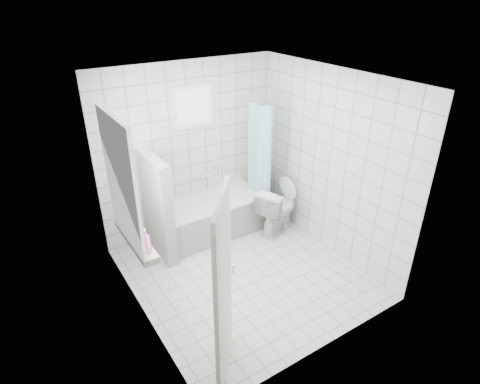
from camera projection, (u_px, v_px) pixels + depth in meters
ground at (244, 273)px, 5.45m from camera, size 3.00×3.00×0.00m
ceiling at (245, 79)px, 4.25m from camera, size 3.00×3.00×0.00m
wall_back at (189, 150)px, 5.97m from camera, size 2.80×0.02×2.60m
wall_front at (333, 249)px, 3.73m from camera, size 2.80×0.02×2.60m
wall_left at (133, 221)px, 4.18m from camera, size 0.02×3.00×2.60m
wall_right at (329, 163)px, 5.53m from camera, size 0.02×3.00×2.60m
window_left at (124, 184)px, 4.29m from camera, size 0.01×0.90×1.40m
window_back at (194, 107)px, 5.69m from camera, size 0.50×0.01×0.50m
window_sill at (136, 240)px, 4.65m from camera, size 0.18×1.02×0.08m
door at (223, 293)px, 3.64m from camera, size 0.54×0.65×2.00m
bathtub at (212, 216)px, 6.22m from camera, size 1.63×0.77×0.58m
partition_wall at (157, 207)px, 5.55m from camera, size 0.15×0.85×1.50m
tiled_ledge at (260, 193)px, 6.95m from camera, size 0.40×0.24×0.55m
toilet at (277, 209)px, 6.23m from camera, size 0.87×0.69×0.78m
curtain_rod at (255, 101)px, 5.78m from camera, size 0.02×0.80×0.02m
shower_curtain at (258, 161)px, 6.10m from camera, size 0.14×0.48×1.78m
tub_faucet at (206, 175)px, 6.26m from camera, size 0.18×0.06×0.06m
sill_bottles at (136, 230)px, 4.56m from camera, size 0.19×0.75×0.27m
ledge_bottles at (262, 173)px, 6.75m from camera, size 0.16×0.16×0.25m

